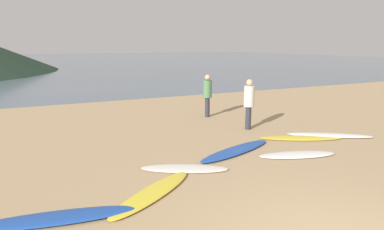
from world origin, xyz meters
TOP-DOWN VIEW (x-y plane):
  - ground_plane at (0.00, 10.00)m, footprint 120.00×120.00m
  - ocean_water at (0.00, 64.08)m, footprint 140.00×100.00m
  - surfboard_0 at (-3.37, 3.05)m, footprint 2.70×0.94m
  - surfboard_1 at (-1.64, 3.27)m, footprint 2.20×1.74m
  - surfboard_2 at (-0.60, 4.14)m, footprint 2.05×1.38m
  - surfboard_3 at (1.14, 4.69)m, footprint 2.70×1.35m
  - surfboard_4 at (2.42, 3.76)m, footprint 2.12×1.10m
  - surfboard_5 at (3.61, 4.90)m, footprint 2.52×1.57m
  - surfboard_6 at (4.62, 4.70)m, footprint 2.46×1.79m
  - person_0 at (2.40, 8.80)m, footprint 0.34×0.34m
  - person_1 at (2.79, 6.52)m, footprint 0.35×0.35m

SIDE VIEW (x-z plane):
  - ground_plane at x=0.00m, z-range -0.20..0.00m
  - ocean_water at x=0.00m, z-range 0.00..0.00m
  - surfboard_5 at x=3.61m, z-range 0.00..0.06m
  - surfboard_2 at x=-0.60m, z-range 0.00..0.06m
  - surfboard_1 at x=-1.64m, z-range 0.00..0.07m
  - surfboard_4 at x=2.42m, z-range 0.00..0.07m
  - surfboard_6 at x=4.62m, z-range 0.00..0.09m
  - surfboard_3 at x=1.14m, z-range 0.00..0.09m
  - surfboard_0 at x=-3.37m, z-range 0.00..0.10m
  - person_0 at x=2.40m, z-range 0.15..1.84m
  - person_1 at x=2.79m, z-range 0.15..1.87m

